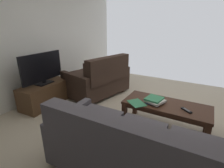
{
  "coord_description": "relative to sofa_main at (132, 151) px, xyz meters",
  "views": [
    {
      "loc": [
        -0.68,
        2.34,
        1.54
      ],
      "look_at": [
        0.33,
        0.59,
        0.82
      ],
      "focal_mm": 26.7,
      "sensor_mm": 36.0,
      "label": 1
    }
  ],
  "objects": [
    {
      "name": "wall_right",
      "position": [
        2.63,
        -1.08,
        0.91
      ],
      "size": [
        0.12,
        5.17,
        2.53
      ],
      "primitive_type": "cube",
      "color": "silver",
      "rests_on": "ground"
    },
    {
      "name": "loveseat_near",
      "position": [
        1.56,
        -1.7,
        0.02
      ],
      "size": [
        1.15,
        1.48,
        0.92
      ],
      "color": "black",
      "rests_on": "ground"
    },
    {
      "name": "tv_remote",
      "position": [
        -0.36,
        -1.0,
        0.08
      ],
      "size": [
        0.15,
        0.13,
        0.02
      ],
      "color": "black",
      "rests_on": "coffee_table"
    },
    {
      "name": "sofa_main",
      "position": [
        0.0,
        0.0,
        0.0
      ],
      "size": [
        1.85,
        0.85,
        0.83
      ],
      "color": "black",
      "rests_on": "ground"
    },
    {
      "name": "ground_plane",
      "position": [
        0.19,
        -1.08,
        -0.36
      ],
      "size": [
        4.88,
        5.17,
        0.01
      ],
      "primitive_type": "cube",
      "color": "#B7A88E"
    },
    {
      "name": "book_stack",
      "position": [
        0.09,
        -1.03,
        0.11
      ],
      "size": [
        0.31,
        0.32,
        0.08
      ],
      "color": "#385693",
      "rests_on": "coffee_table"
    },
    {
      "name": "coffee_table",
      "position": [
        -0.08,
        -1.08,
        0.01
      ],
      "size": [
        1.24,
        0.54,
        0.43
      ],
      "color": "#3D2316",
      "rests_on": "ground"
    },
    {
      "name": "flat_tv",
      "position": [
        2.21,
        -0.75,
        0.4
      ],
      "size": [
        0.22,
        0.93,
        0.6
      ],
      "color": "black",
      "rests_on": "tv_stand"
    },
    {
      "name": "loose_magazine",
      "position": [
        0.31,
        -0.88,
        0.08
      ],
      "size": [
        0.34,
        0.32,
        0.01
      ],
      "primitive_type": "cube",
      "rotation": [
        0.0,
        0.0,
        0.91
      ],
      "color": "#337F51",
      "rests_on": "coffee_table"
    },
    {
      "name": "tv_stand",
      "position": [
        2.21,
        -0.75,
        -0.13
      ],
      "size": [
        0.51,
        1.04,
        0.45
      ],
      "color": "#4C331E",
      "rests_on": "ground"
    }
  ]
}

